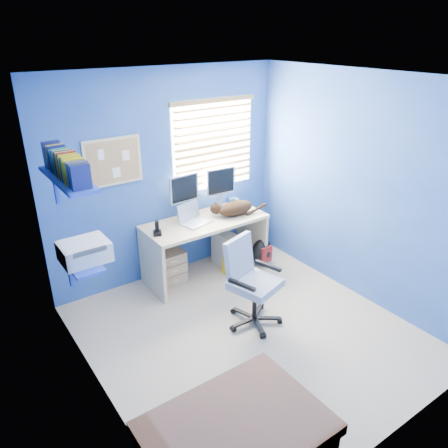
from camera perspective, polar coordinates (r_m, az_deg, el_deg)
floor at (r=4.63m, az=3.22°, el=-14.00°), size 3.00×3.20×0.00m
ceiling at (r=3.66m, az=4.17°, el=18.49°), size 3.00×3.20×0.00m
wall_back at (r=5.24m, az=-7.40°, el=6.10°), size 3.00×0.01×2.50m
wall_front at (r=3.06m, az=22.91°, el=-9.70°), size 3.00×0.01×2.50m
wall_left at (r=3.35m, az=-17.00°, el=-5.74°), size 0.01×3.20×2.50m
wall_right at (r=5.00m, az=17.24°, el=4.30°), size 0.01×3.20×2.50m
desk at (r=5.44m, az=-2.44°, el=-3.08°), size 1.51×0.65×0.74m
laptop at (r=5.16m, az=-3.72°, el=1.21°), size 0.38×0.33×0.22m
monitor_left at (r=5.30m, az=-5.31°, el=3.69°), size 0.41×0.15×0.54m
monitor_right at (r=5.54m, az=-0.57°, el=4.69°), size 0.41×0.15×0.54m
phone at (r=4.93m, az=-8.74°, el=-0.48°), size 0.13×0.14×0.17m
mug at (r=5.63m, az=1.23°, el=2.63°), size 0.10×0.09×0.10m
cd_spindle at (r=5.76m, az=1.33°, el=2.97°), size 0.13×0.13×0.07m
cat at (r=5.41m, az=1.53°, el=2.10°), size 0.54×0.42×0.17m
tower_pc at (r=5.69m, az=0.37°, el=-3.40°), size 0.21×0.45×0.45m
drawer_boxes at (r=5.40m, az=-7.12°, el=-5.49°), size 0.35×0.28×0.41m
yellow_book at (r=5.52m, az=0.39°, el=-5.54°), size 0.03×0.17×0.24m
backpack at (r=5.75m, az=4.97°, el=-3.65°), size 0.33×0.26×0.36m
office_chair at (r=4.60m, az=3.56°, el=-8.96°), size 0.67×0.67×0.93m
window_blinds at (r=5.45m, az=-1.30°, el=10.29°), size 1.15×0.05×1.10m
corkboard at (r=4.88m, az=-14.25°, el=7.89°), size 0.64×0.02×0.52m
wall_shelves at (r=3.96m, az=-18.95°, el=1.72°), size 0.42×0.90×1.05m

